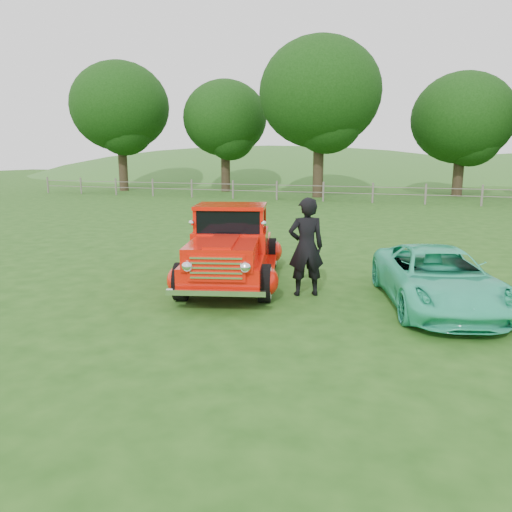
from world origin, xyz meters
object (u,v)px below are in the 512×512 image
(teal_sedan, at_px, (437,278))
(tree_near_west, at_px, (320,93))
(tree_near_east, at_px, (463,118))
(tree_mid_west, at_px, (225,119))
(man, at_px, (306,247))
(tree_far_west, at_px, (120,107))
(red_pickup, at_px, (232,248))

(teal_sedan, bearing_deg, tree_near_west, 91.46)
(tree_near_east, bearing_deg, tree_mid_west, -176.63)
(tree_mid_west, height_order, tree_near_east, tree_mid_west)
(tree_near_east, xyz_separation_m, man, (-4.10, -27.84, -4.24))
(tree_near_west, relative_size, tree_near_east, 1.25)
(tree_near_east, height_order, teal_sedan, tree_near_east)
(tree_mid_west, xyz_separation_m, man, (12.90, -26.84, -4.54))
(tree_near_west, height_order, tree_near_east, tree_near_west)
(tree_far_west, relative_size, red_pickup, 1.89)
(tree_mid_west, distance_m, tree_near_east, 17.03)
(tree_far_west, distance_m, man, 32.92)
(tree_mid_west, xyz_separation_m, tree_near_east, (17.00, 1.00, -0.30))
(tree_near_west, bearing_deg, tree_near_east, 23.96)
(tree_near_east, relative_size, red_pickup, 1.58)
(teal_sedan, bearing_deg, red_pickup, 158.08)
(tree_far_west, distance_m, tree_mid_west, 8.30)
(man, bearing_deg, red_pickup, -41.53)
(tree_mid_west, relative_size, teal_sedan, 2.10)
(tree_far_west, distance_m, tree_near_west, 16.03)
(red_pickup, bearing_deg, tree_mid_west, 97.84)
(tree_near_east, distance_m, man, 28.46)
(tree_near_east, bearing_deg, tree_near_west, -156.04)
(tree_mid_west, bearing_deg, man, -64.34)
(red_pickup, relative_size, man, 2.60)
(tree_far_west, relative_size, tree_mid_west, 1.17)
(tree_near_east, bearing_deg, tree_far_west, -173.16)
(tree_near_west, relative_size, man, 5.15)
(tree_far_west, relative_size, tree_near_east, 1.19)
(tree_mid_west, relative_size, tree_near_west, 0.81)
(red_pickup, bearing_deg, tree_far_west, 113.12)
(red_pickup, xyz_separation_m, man, (1.83, -0.51, 0.22))
(teal_sedan, bearing_deg, tree_mid_west, 104.05)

